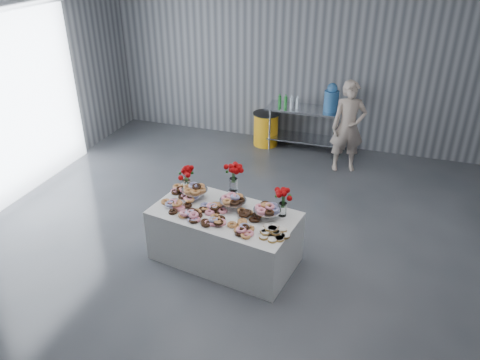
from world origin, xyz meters
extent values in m
plane|color=#3A3C42|center=(0.00, 0.00, 0.00)|extent=(9.00, 9.00, 0.00)
cube|color=gray|center=(0.00, 4.50, 2.00)|extent=(8.00, 0.04, 4.00)
cube|color=white|center=(-3.94, 1.00, 1.50)|extent=(0.05, 3.00, 3.00)
cube|color=white|center=(-0.03, 0.16, 0.38)|extent=(2.03, 1.29, 0.75)
cube|color=silver|center=(0.22, 4.10, 0.88)|extent=(1.50, 0.60, 0.04)
cube|color=silver|center=(0.22, 4.10, 0.25)|extent=(1.40, 0.55, 0.03)
cylinder|color=silver|center=(-0.43, 3.85, 0.43)|extent=(0.04, 0.04, 0.86)
cylinder|color=silver|center=(0.87, 3.85, 0.43)|extent=(0.04, 0.04, 0.86)
cylinder|color=silver|center=(-0.43, 4.35, 0.43)|extent=(0.04, 0.04, 0.86)
cylinder|color=silver|center=(0.87, 4.35, 0.43)|extent=(0.04, 0.04, 0.86)
cylinder|color=silver|center=(-0.55, 0.40, 0.81)|extent=(0.06, 0.06, 0.12)
cylinder|color=silver|center=(-0.55, 0.40, 0.88)|extent=(0.36, 0.36, 0.01)
cylinder|color=silver|center=(0.04, 0.30, 0.81)|extent=(0.06, 0.06, 0.12)
cylinder|color=silver|center=(0.04, 0.30, 0.88)|extent=(0.36, 0.36, 0.01)
cylinder|color=silver|center=(0.53, 0.22, 0.81)|extent=(0.06, 0.06, 0.12)
cylinder|color=silver|center=(0.53, 0.22, 0.88)|extent=(0.36, 0.36, 0.01)
cylinder|color=white|center=(-0.73, 0.53, 0.84)|extent=(0.11, 0.11, 0.18)
cylinder|color=#1E5919|center=(-0.73, 0.53, 0.97)|extent=(0.04, 0.04, 0.18)
cylinder|color=white|center=(0.71, 0.35, 0.84)|extent=(0.11, 0.11, 0.18)
cylinder|color=#1E5919|center=(0.71, 0.35, 0.97)|extent=(0.04, 0.04, 0.18)
cylinder|color=silver|center=(-0.03, 0.51, 0.82)|extent=(0.14, 0.14, 0.15)
cylinder|color=white|center=(-0.03, 0.51, 0.99)|extent=(0.11, 0.11, 0.18)
cylinder|color=#1E5919|center=(-0.03, 0.51, 1.12)|extent=(0.04, 0.04, 0.18)
cylinder|color=#3C83CE|center=(0.72, 4.10, 1.10)|extent=(0.28, 0.28, 0.40)
sphere|color=#3C83CE|center=(0.72, 4.10, 1.36)|extent=(0.20, 0.20, 0.20)
imported|color=#CC8C93|center=(1.15, 3.48, 0.85)|extent=(0.72, 0.58, 1.71)
cylinder|color=#F1A414|center=(-0.58, 4.10, 0.34)|extent=(0.51, 0.51, 0.68)
cylinder|color=black|center=(-0.58, 4.10, 0.69)|extent=(0.55, 0.55, 0.02)
camera|label=1|loc=(1.83, -4.70, 4.04)|focal=35.00mm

